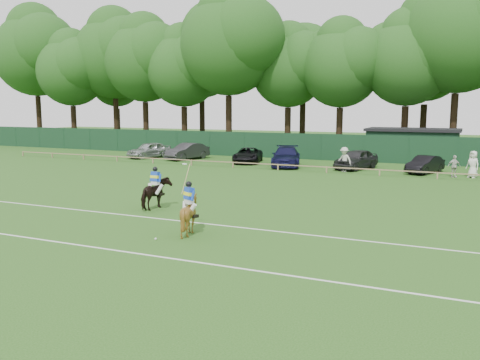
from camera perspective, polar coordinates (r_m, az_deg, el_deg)
The scene contains 20 objects.
ground at distance 23.52m, azimuth -4.16°, elevation -4.26°, with size 160.00×160.00×0.00m, color #1E4C14.
horse_dark at distance 25.64m, azimuth -9.45°, elevation -1.53°, with size 0.84×1.85×1.56m, color black.
horse_chestnut at distance 20.48m, azimuth -5.72°, elevation -3.91°, with size 1.27×1.43×1.58m, color brown.
sedan_silver at distance 51.36m, azimuth -10.17°, elevation 3.34°, with size 1.86×4.61×1.57m, color #B2B4B8.
sedan_grey at distance 49.30m, azimuth -5.94°, elevation 3.22°, with size 1.66×4.76×1.57m, color #2E2E30.
suv_black at distance 46.14m, azimuth 0.87°, elevation 2.79°, with size 2.25×4.89×1.36m, color black.
sedan_navy at distance 43.68m, azimuth 5.19°, elevation 2.64°, with size 2.31×5.68×1.65m, color #12133A.
hatch_grey at distance 42.53m, azimuth 12.90°, elevation 2.29°, with size 1.92×4.77×1.62m, color #2E2E30.
estate_black at distance 41.41m, azimuth 20.05°, elevation 1.64°, with size 1.42×4.07×1.34m, color black.
spectator_left at distance 40.63m, azimuth 11.63°, elevation 2.28°, with size 1.25×0.72×1.93m, color beige.
spectator_mid at distance 39.71m, azimuth 22.89°, elevation 1.41°, with size 0.94×0.39×1.60m, color beige.
spectator_right at distance 40.01m, azimuth 24.69°, elevation 1.60°, with size 0.95×0.62×1.94m, color silver.
rider_dark at distance 25.52m, azimuth -9.50°, elevation 0.04°, with size 0.94×0.38×1.41m.
rider_chestnut at distance 20.34m, azimuth -5.78°, elevation -1.92°, with size 0.88×0.80×2.05m.
polo_ball at distance 19.92m, azimuth -9.45°, elevation -6.54°, with size 0.09×0.09×0.09m, color silver.
pitch_lines at distance 20.60m, azimuth -8.87°, elevation -6.13°, with size 60.00×5.10×0.01m.
pitch_rail at distance 39.96m, azimuth 8.33°, elevation 1.51°, with size 62.10×0.10×0.50m.
perimeter_fence at distance 48.55m, azimuth 11.34°, elevation 3.58°, with size 92.08×0.08×2.50m.
utility_shed at distance 50.49m, azimuth 18.80°, elevation 3.80°, with size 8.40×4.40×3.04m.
tree_row at distance 56.09m, azimuth 15.19°, elevation 2.78°, with size 96.00×12.00×21.00m, color #26561C, non-canonical shape.
Camera 1 is at (11.07, -20.11, 5.10)m, focal length 38.00 mm.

